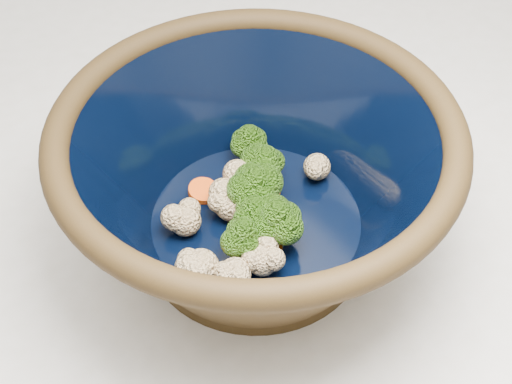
{
  "coord_description": "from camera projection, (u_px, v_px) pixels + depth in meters",
  "views": [
    {
      "loc": [
        -0.2,
        -0.36,
        1.43
      ],
      "look_at": [
        0.05,
        -0.01,
        0.97
      ],
      "focal_mm": 50.0,
      "sensor_mm": 36.0,
      "label": 1
    }
  ],
  "objects": [
    {
      "name": "mixing_bowl",
      "position": [
        256.0,
        180.0,
        0.62
      ],
      "size": [
        0.36,
        0.36,
        0.15
      ],
      "rotation": [
        0.0,
        0.0,
        -0.09
      ],
      "color": "black",
      "rests_on": "counter"
    },
    {
      "name": "vegetable_pile",
      "position": [
        253.0,
        204.0,
        0.64
      ],
      "size": [
        0.19,
        0.15,
        0.06
      ],
      "color": "#608442",
      "rests_on": "mixing_bowl"
    }
  ]
}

